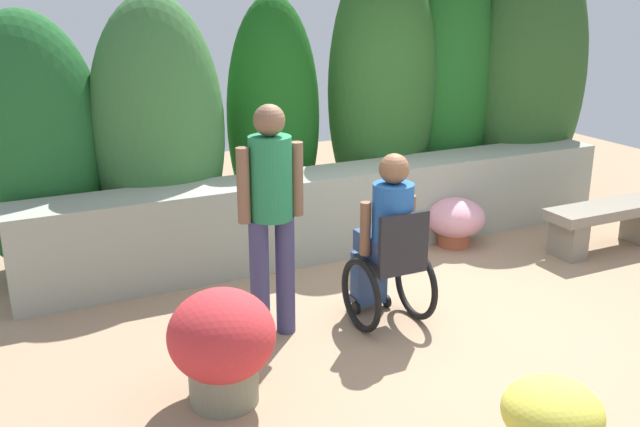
% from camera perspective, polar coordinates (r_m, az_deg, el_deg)
% --- Properties ---
extents(ground_plane, '(12.48, 12.48, 0.00)m').
position_cam_1_polar(ground_plane, '(5.69, 9.51, -8.33)').
color(ground_plane, '#9E7F62').
extents(stone_retaining_wall, '(5.92, 0.54, 0.80)m').
position_cam_1_polar(stone_retaining_wall, '(6.89, 1.55, 0.22)').
color(stone_retaining_wall, '#979B8C').
rests_on(stone_retaining_wall, ground).
extents(hedge_backdrop, '(6.64, 1.19, 2.99)m').
position_cam_1_polar(hedge_backdrop, '(7.42, 2.33, 9.02)').
color(hedge_backdrop, '#1F5C28').
rests_on(hedge_backdrop, ground).
extents(stone_bench, '(1.31, 0.39, 0.45)m').
position_cam_1_polar(stone_bench, '(7.48, 21.69, -0.52)').
color(stone_bench, gray).
rests_on(stone_bench, ground).
extents(person_in_wheelchair, '(0.53, 0.66, 1.33)m').
position_cam_1_polar(person_in_wheelchair, '(5.38, 5.36, -2.51)').
color(person_in_wheelchair, black).
rests_on(person_in_wheelchair, ground).
extents(person_standing_companion, '(0.49, 0.30, 1.71)m').
position_cam_1_polar(person_standing_companion, '(5.06, -3.88, 0.54)').
color(person_standing_companion, '#3C3C65').
rests_on(person_standing_companion, ground).
extents(flower_pot_purple_near, '(0.58, 0.58, 0.48)m').
position_cam_1_polar(flower_pot_purple_near, '(7.19, 10.60, -0.51)').
color(flower_pot_purple_near, '#AA5539').
rests_on(flower_pot_purple_near, ground).
extents(flower_pot_terracotta_by_wall, '(0.54, 0.54, 0.49)m').
position_cam_1_polar(flower_pot_terracotta_by_wall, '(4.17, 17.81, -15.08)').
color(flower_pot_terracotta_by_wall, gray).
rests_on(flower_pot_terracotta_by_wall, ground).
extents(flower_pot_red_accent, '(0.66, 0.66, 0.74)m').
position_cam_1_polar(flower_pot_red_accent, '(4.48, -7.74, -10.16)').
color(flower_pot_red_accent, gray).
rests_on(flower_pot_red_accent, ground).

